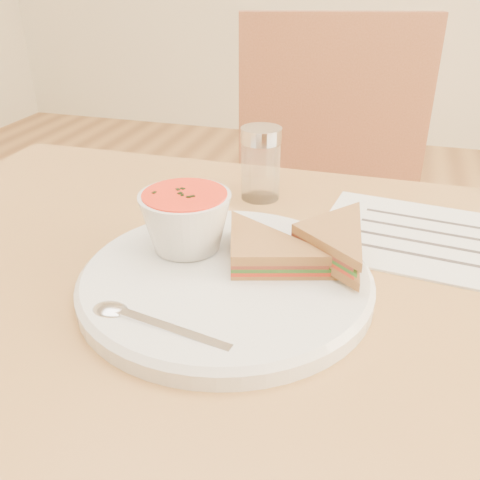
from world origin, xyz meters
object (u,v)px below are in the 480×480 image
(plate, at_px, (226,282))
(soup_bowl, at_px, (186,224))
(condiment_shaker, at_px, (261,164))
(chair_far, at_px, (336,259))

(plate, bearing_deg, soup_bowl, 147.43)
(plate, relative_size, condiment_shaker, 2.98)
(plate, height_order, soup_bowl, soup_bowl)
(chair_far, height_order, plate, chair_far)
(chair_far, bearing_deg, plate, 67.85)
(chair_far, height_order, condiment_shaker, chair_far)
(soup_bowl, bearing_deg, condiment_shaker, 81.41)
(soup_bowl, bearing_deg, plate, -32.57)
(chair_far, distance_m, soup_bowl, 0.63)
(chair_far, distance_m, condiment_shaker, 0.46)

